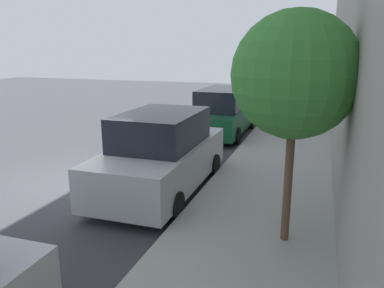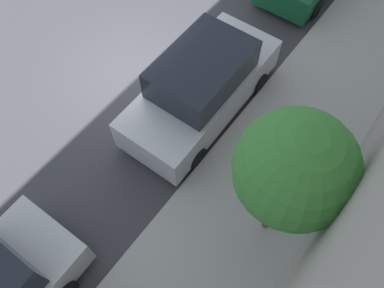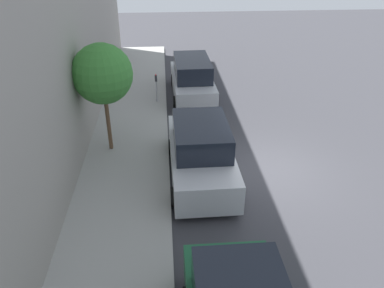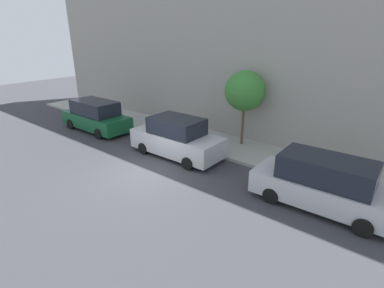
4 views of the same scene
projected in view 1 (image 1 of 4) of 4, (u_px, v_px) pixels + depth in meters
ground_plane at (76, 181)px, 10.10m from camera, size 60.00×60.00×0.00m
sidewalk at (263, 203)px, 8.50m from camera, size 3.03×32.00×0.15m
parked_suv_second at (162, 154)px, 9.29m from camera, size 2.08×4.82×1.98m
parked_minivan_third at (224, 112)px, 15.50m from camera, size 2.02×4.91×1.90m
street_tree at (295, 76)px, 6.02m from camera, size 2.08×2.08×3.95m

